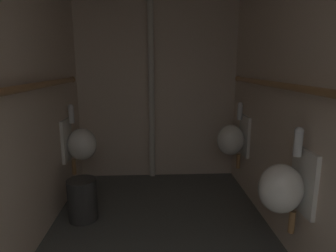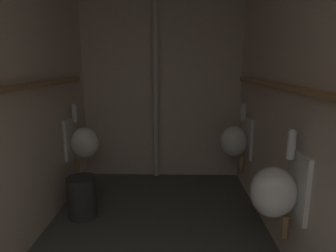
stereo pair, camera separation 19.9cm
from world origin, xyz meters
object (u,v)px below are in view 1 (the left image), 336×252
Objects in this scene: urinal_right_mid at (284,187)px; waste_bin at (83,200)px; standpipe_back_wall at (151,80)px; urinal_left_mid at (80,143)px; urinal_right_far at (233,139)px.

urinal_right_mid is 1.95× the size of waste_bin.
urinal_right_mid is at bearing -62.17° from standpipe_back_wall.
urinal_left_mid reaches higher than waste_bin.
urinal_right_far is at bearing 20.17° from waste_bin.
standpipe_back_wall is at bearing 57.06° from waste_bin.
standpipe_back_wall reaches higher than waste_bin.
standpipe_back_wall reaches higher than urinal_right_far.
urinal_right_far is (1.65, 0.10, 0.00)m from urinal_left_mid.
standpipe_back_wall is at bearing 117.83° from urinal_right_mid.
urinal_right_mid is 1.28m from urinal_right_far.
urinal_right_mid is 1.00× the size of urinal_right_far.
urinal_left_mid is 1.11m from standpipe_back_wall.
urinal_right_far is at bearing 90.00° from urinal_right_mid.
standpipe_back_wall is 6.22× the size of waste_bin.
urinal_right_mid is (1.65, -1.19, 0.00)m from urinal_left_mid.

